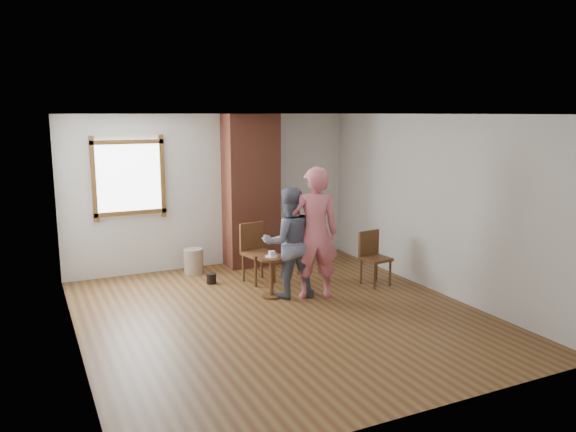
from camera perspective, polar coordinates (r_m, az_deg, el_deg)
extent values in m
plane|color=brown|center=(7.49, -0.73, -9.99)|extent=(5.50, 5.50, 0.00)
cube|color=silver|center=(9.68, -7.63, 2.54)|extent=(5.00, 0.04, 2.60)
cube|color=silver|center=(6.52, -21.12, -1.93)|extent=(0.04, 5.50, 2.60)
cube|color=silver|center=(8.49, 14.75, 1.18)|extent=(0.04, 5.50, 2.60)
cube|color=white|center=(7.02, -0.78, 10.31)|extent=(5.00, 5.50, 0.04)
cube|color=brown|center=(9.27, -15.87, 3.76)|extent=(1.14, 0.06, 1.34)
cube|color=white|center=(9.29, -15.89, 3.77)|extent=(1.00, 0.02, 1.20)
cube|color=#994E36|center=(9.64, -3.77, 2.59)|extent=(0.90, 0.50, 2.60)
cylinder|color=tan|center=(9.43, -9.58, -4.52)|extent=(0.36, 0.36, 0.41)
cylinder|color=black|center=(8.86, -7.79, -6.31)|extent=(0.18, 0.18, 0.15)
cube|color=#5B311B|center=(8.75, -3.00, -3.83)|extent=(0.50, 0.50, 0.05)
cylinder|color=#5B311B|center=(8.57, -3.32, -5.73)|extent=(0.04, 0.04, 0.46)
cylinder|color=#5B311B|center=(8.76, -1.41, -5.36)|extent=(0.04, 0.04, 0.46)
cylinder|color=#5B311B|center=(8.86, -4.55, -5.21)|extent=(0.04, 0.04, 0.46)
cylinder|color=#5B311B|center=(9.04, -2.68, -4.87)|extent=(0.04, 0.04, 0.46)
cube|color=#5B311B|center=(8.85, -3.71, -2.14)|extent=(0.43, 0.12, 0.46)
cube|color=#5B311B|center=(8.71, 8.92, -4.32)|extent=(0.43, 0.43, 0.05)
cylinder|color=#5B311B|center=(8.56, 8.79, -6.03)|extent=(0.04, 0.04, 0.41)
cylinder|color=#5B311B|center=(8.76, 10.33, -5.69)|extent=(0.04, 0.04, 0.41)
cylinder|color=#5B311B|center=(8.78, 7.44, -5.56)|extent=(0.04, 0.04, 0.41)
cylinder|color=#5B311B|center=(8.98, 8.97, -5.25)|extent=(0.04, 0.04, 0.41)
cube|color=#5B311B|center=(8.79, 8.21, -2.78)|extent=(0.39, 0.08, 0.41)
cylinder|color=#5B311B|center=(8.01, -1.69, -4.28)|extent=(0.40, 0.40, 0.04)
cylinder|color=#5B311B|center=(8.09, -1.68, -6.27)|extent=(0.06, 0.06, 0.54)
cylinder|color=#5B311B|center=(8.17, -1.67, -8.12)|extent=(0.28, 0.28, 0.03)
cylinder|color=white|center=(8.01, -1.69, -4.12)|extent=(0.18, 0.18, 0.01)
cube|color=white|center=(8.00, -1.63, -3.87)|extent=(0.08, 0.07, 0.06)
imported|color=black|center=(8.00, 0.08, -2.70)|extent=(0.87, 0.73, 1.59)
imported|color=#D66B7B|center=(7.94, 2.72, -1.73)|extent=(0.79, 0.62, 1.89)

